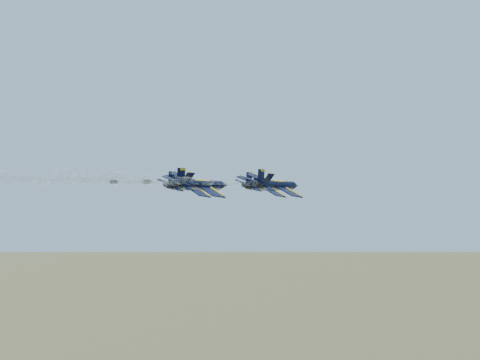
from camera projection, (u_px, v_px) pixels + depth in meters
The scene contains 8 objects.
jet_lead at pixel (264, 186), 121.17m from camera, with size 10.92×14.84×4.83m.
jet_left at pixel (190, 186), 117.04m from camera, with size 10.92×14.84×4.83m.
jet_right at pixel (277, 185), 107.28m from camera, with size 10.92×14.84×4.83m.
jet_slot at pixel (201, 184), 102.46m from camera, with size 10.92×14.84×4.83m.
smoke_trail_lead at pixel (155, 183), 94.02m from camera, with size 2.40×42.38×1.88m.
smoke_trail_left at pixel (54, 183), 89.89m from camera, with size 2.40×42.38×1.88m.
smoke_trail_right at pixel (154, 181), 80.13m from camera, with size 2.40×42.38×1.88m.
smoke_trail_slot at pixel (43, 180), 75.31m from camera, with size 2.40×42.38×1.88m.
Camera 1 is at (61.83, -92.21, 95.46)m, focal length 45.00 mm.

